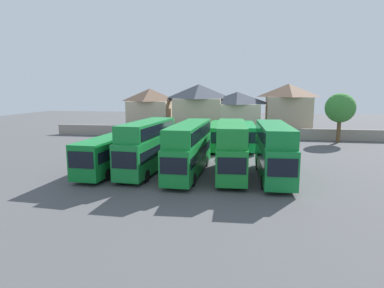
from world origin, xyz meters
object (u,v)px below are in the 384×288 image
Objects in this scene: bus_6 at (161,133)px; bus_9 at (245,135)px; tree_left_of_lot at (340,108)px; bus_5 at (274,148)px; bus_4 at (231,147)px; bus_8 at (216,134)px; bus_3 at (189,146)px; house_terrace_left at (150,109)px; house_terrace_centre at (199,108)px; bus_1 at (112,151)px; bus_2 at (147,144)px; house_terrace_far_right at (288,108)px; bus_7 at (197,133)px; house_terrace_right at (237,112)px.

bus_6 is 1.09× the size of bus_9.
tree_left_of_lot is (14.09, 7.76, 3.30)m from bus_9.
bus_9 is at bearing -172.78° from bus_5.
bus_4 is 0.89× the size of bus_8.
bus_3 reaches higher than bus_6.
house_terrace_left is (-13.48, 33.04, 1.47)m from bus_3.
tree_left_of_lot reaches higher than bus_9.
bus_6 is at bearing -147.42° from bus_4.
bus_4 is 33.90m from house_terrace_centre.
bus_3 is at bearing 92.96° from bus_1.
house_terrace_left is at bearing -167.17° from bus_1.
bus_3 is 1.04× the size of bus_8.
tree_left_of_lot is at bearing 137.78° from bus_2.
bus_8 is at bearing 85.75° from bus_6.
bus_4 is at bearing -95.61° from bus_5.
house_terrace_left is at bearing 178.74° from house_terrace_far_right.
bus_7 is 1.33× the size of house_terrace_far_right.
house_terrace_left is at bearing 162.55° from tree_left_of_lot.
bus_5 is 0.94× the size of bus_8.
house_terrace_centre is at bearing 166.11° from bus_6.
bus_1 is 1.53× the size of tree_left_of_lot.
bus_3 is 29.94m from tree_left_of_lot.
house_terrace_centre is at bearing 174.27° from house_terrace_right.
bus_1 is 1.11× the size of bus_4.
bus_6 is 19.65m from house_terrace_left.
bus_9 is at bearing 95.99° from bus_8.
house_terrace_right reaches higher than bus_3.
bus_8 is 1.54× the size of tree_left_of_lot.
house_terrace_far_right is at bearing 154.36° from bus_9.
bus_1 is 35.50m from tree_left_of_lot.
house_terrace_centre is at bearing 178.56° from house_terrace_far_right.
bus_2 is 1.01× the size of bus_9.
bus_3 is at bearing -111.61° from house_terrace_far_right.
bus_5 is 25.90m from tree_left_of_lot.
house_terrace_centre is (-3.74, 32.87, 1.89)m from bus_3.
bus_3 is 1.60× the size of tree_left_of_lot.
house_terrace_centre reaches higher than house_terrace_right.
bus_5 is at bearing -82.68° from house_terrace_right.
house_terrace_right reaches higher than bus_2.
bus_6 is 27.33m from tree_left_of_lot.
bus_8 is 1.40× the size of house_terrace_left.
house_terrace_right is 1.19× the size of tree_left_of_lot.
house_terrace_centre is (-5.04, 18.02, 2.68)m from bus_8.
house_terrace_centre is at bearing 176.03° from bus_1.
house_terrace_far_right is (19.47, 17.70, 2.67)m from bus_6.
house_terrace_left is 9.75m from house_terrace_centre.
house_terrace_far_right is (12.86, 32.46, 1.90)m from bus_3.
house_terrace_right is at bearing -174.86° from bus_5.
bus_8 is 17.55m from house_terrace_right.
house_terrace_centre is (-8.98, 17.90, 2.68)m from bus_9.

